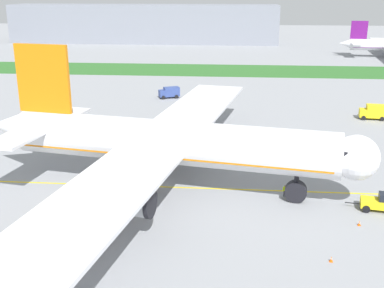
# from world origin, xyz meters

# --- Properties ---
(ground_plane) EXTENTS (600.00, 600.00, 0.00)m
(ground_plane) POSITION_xyz_m (0.00, 0.00, 0.00)
(ground_plane) COLOR gray
(ground_plane) RESTS_ON ground
(apron_taxi_line) EXTENTS (280.00, 0.36, 0.01)m
(apron_taxi_line) POSITION_xyz_m (0.00, -1.37, 0.00)
(apron_taxi_line) COLOR yellow
(apron_taxi_line) RESTS_ON ground
(grass_median_strip) EXTENTS (320.00, 24.00, 0.10)m
(grass_median_strip) POSITION_xyz_m (0.00, 96.73, 0.05)
(grass_median_strip) COLOR #2D6628
(grass_median_strip) RESTS_ON ground
(airliner_foreground) EXTENTS (52.89, 83.75, 18.70)m
(airliner_foreground) POSITION_xyz_m (2.41, -1.58, 6.35)
(airliner_foreground) COLOR white
(airliner_foreground) RESTS_ON ground
(pushback_tug) EXTENTS (6.23, 3.06, 2.29)m
(pushback_tug) POSITION_xyz_m (29.16, -6.41, 1.05)
(pushback_tug) COLOR yellow
(pushback_tug) RESTS_ON ground
(ground_crew_wingwalker_port) EXTENTS (0.56, 0.29, 1.60)m
(ground_crew_wingwalker_port) POSITION_xyz_m (18.05, -3.21, 0.97)
(ground_crew_wingwalker_port) COLOR black
(ground_crew_wingwalker_port) RESTS_ON ground
(traffic_cone_near_nose) EXTENTS (0.36, 0.36, 0.58)m
(traffic_cone_near_nose) POSITION_xyz_m (25.76, -10.62, 0.28)
(traffic_cone_near_nose) COLOR #F2590C
(traffic_cone_near_nose) RESTS_ON ground
(traffic_cone_port_wing) EXTENTS (0.36, 0.36, 0.58)m
(traffic_cone_port_wing) POSITION_xyz_m (21.13, -18.71, 0.28)
(traffic_cone_port_wing) COLOR #F2590C
(traffic_cone_port_wing) RESTS_ON ground
(service_truck_baggage_loader) EXTENTS (5.35, 3.90, 2.66)m
(service_truck_baggage_loader) POSITION_xyz_m (-4.41, 54.03, 1.45)
(service_truck_baggage_loader) COLOR #33478C
(service_truck_baggage_loader) RESTS_ON ground
(service_truck_fuel_bowser) EXTENTS (5.61, 2.99, 3.06)m
(service_truck_fuel_bowser) POSITION_xyz_m (39.95, 37.51, 1.63)
(service_truck_fuel_bowser) COLOR yellow
(service_truck_fuel_bowser) RESTS_ON ground
(terminal_building) EXTENTS (128.56, 20.00, 18.00)m
(terminal_building) POSITION_xyz_m (-32.74, 178.01, 9.00)
(terminal_building) COLOR gray
(terminal_building) RESTS_ON ground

